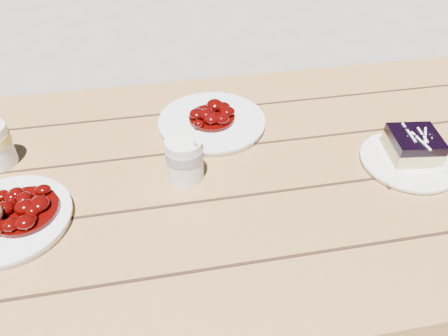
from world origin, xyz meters
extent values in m
cube|color=brown|center=(0.00, 0.00, 0.72)|extent=(2.00, 0.80, 0.05)
cube|color=brown|center=(0.00, 0.65, 0.44)|extent=(1.80, 0.25, 0.04)
cube|color=brown|center=(0.80, 0.65, 0.21)|extent=(0.06, 0.06, 0.42)
cylinder|color=white|center=(-0.41, -0.07, 0.76)|extent=(0.22, 0.22, 0.02)
cylinder|color=white|center=(0.40, -0.05, 0.76)|extent=(0.20, 0.20, 0.01)
cube|color=#E6D37D|center=(0.41, -0.03, 0.78)|extent=(0.11, 0.11, 0.03)
cube|color=black|center=(0.41, -0.03, 0.80)|extent=(0.11, 0.11, 0.02)
cylinder|color=white|center=(-0.07, 0.00, 0.80)|extent=(0.07, 0.07, 0.09)
cylinder|color=white|center=(0.01, 0.17, 0.76)|extent=(0.25, 0.25, 0.02)
camera|label=1|loc=(-0.12, -0.68, 1.35)|focal=35.00mm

